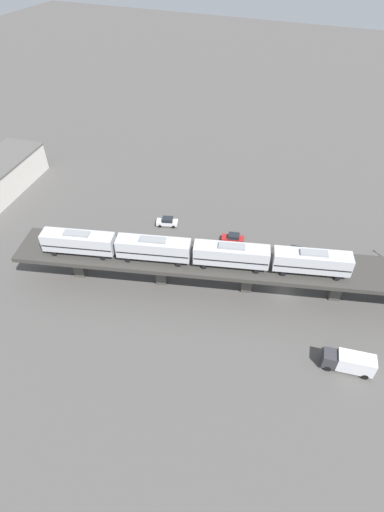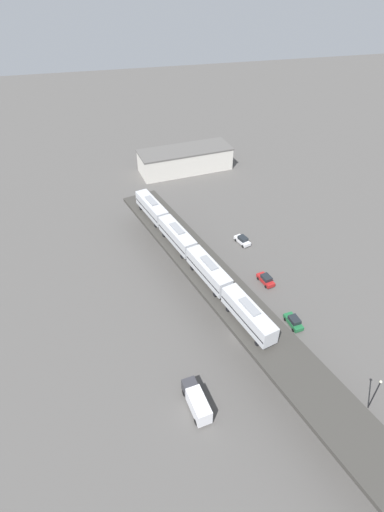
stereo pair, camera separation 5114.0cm
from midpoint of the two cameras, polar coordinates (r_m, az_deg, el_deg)
name	(u,v)px [view 1 (the left image)]	position (r m, az deg, el deg)	size (l,w,h in m)	color
ground_plane	(283,293)	(68.72, -7.49, -10.23)	(400.00, 400.00, 0.00)	#514F4C
elevated_viaduct	(289,269)	(64.30, -7.81, -7.14)	(32.38, 90.96, 6.60)	#393733
subway_train	(192,251)	(66.36, -21.98, -4.34)	(15.84, 48.77, 4.45)	silver
street_car_green	(295,252)	(73.90, -3.88, -3.91)	(2.35, 4.58, 1.89)	#1E6638
street_car_white	(167,222)	(86.04, -20.36, 0.93)	(3.03, 4.74, 1.89)	silver
street_car_red	(233,238)	(78.44, -12.20, -1.64)	(2.72, 4.69, 1.89)	#AD1E1E
delivery_truck	(349,362)	(58.63, -2.22, -21.03)	(3.24, 7.44, 3.20)	#333338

